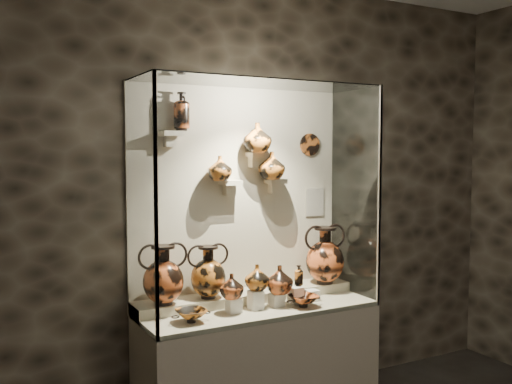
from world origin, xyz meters
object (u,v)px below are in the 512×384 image
ovoid_vase_a (220,168)px  amphora_mid (208,272)px  jug_c (279,280)px  kylix_left (191,315)px  lekythos_tall (182,109)px  jug_b (257,277)px  jug_a (231,286)px  kylix_right (303,300)px  amphora_right (325,255)px  ovoid_vase_c (272,166)px  lekythos_small (298,274)px  amphora_left (164,275)px  ovoid_vase_b (257,138)px

ovoid_vase_a → amphora_mid: bearing=-152.4°
jug_c → kylix_left: size_ratio=0.80×
lekythos_tall → jug_b: bearing=-30.5°
jug_a → kylix_right: size_ratio=0.66×
jug_a → lekythos_tall: lekythos_tall is taller
jug_a → jug_b: 0.21m
amphora_right → ovoid_vase_c: (-0.43, 0.08, 0.70)m
amphora_mid → kylix_left: (-0.23, -0.26, -0.20)m
amphora_mid → jug_c: amphora_mid is taller
kylix_right → jug_c: bearing=154.9°
jug_a → jug_b: jug_b is taller
amphora_right → jug_b: 0.70m
lekythos_tall → jug_c: bearing=-25.2°
amphora_mid → ovoid_vase_a: ovoid_vase_a is taller
jug_c → amphora_right: bearing=27.0°
jug_b → lekythos_small: (0.34, 0.00, -0.01)m
amphora_left → lekythos_small: (0.97, -0.16, -0.07)m
jug_c → kylix_right: 0.22m
amphora_left → ovoid_vase_b: bearing=15.5°
amphora_right → jug_b: size_ratio=2.48×
kylix_right → ovoid_vase_c: (-0.06, 0.35, 0.94)m
jug_c → lekythos_small: 0.18m
ovoid_vase_c → lekythos_small: bearing=-90.3°
lekythos_small → ovoid_vase_c: size_ratio=0.83×
kylix_right → jug_b: bearing=168.0°
jug_c → kylix_right: size_ratio=0.78×
jug_c → lekythos_small: (0.18, 0.03, 0.02)m
ovoid_vase_b → ovoid_vase_c: bearing=-21.2°
amphora_right → kylix_right: bearing=-162.9°
jug_c → lekythos_tall: (-0.61, 0.29, 1.20)m
amphora_mid → lekythos_tall: bearing=166.5°
lekythos_small → amphora_left: bearing=147.3°
jug_c → kylix_left: bearing=-167.0°
amphora_right → jug_b: amphora_right is taller
kylix_left → ovoid_vase_a: (0.36, 0.32, 0.93)m
lekythos_small → ovoid_vase_c: 0.82m
jug_c → kylix_right: jug_c is taller
amphora_right → ovoid_vase_c: bearing=150.8°
jug_b → amphora_right: bearing=23.5°
lekythos_small → lekythos_tall: size_ratio=0.57×
kylix_right → ovoid_vase_c: bearing=109.8°
kylix_left → ovoid_vase_c: 1.26m
lekythos_small → amphora_mid: bearing=141.4°
amphora_left → ovoid_vase_a: 0.84m
jug_c → jug_a: bearing=-172.0°
jug_b → ovoid_vase_c: bearing=53.8°
amphora_left → ovoid_vase_a: size_ratio=2.26×
amphora_mid → amphora_left: bearing=-161.0°
ovoid_vase_b → ovoid_vase_c: ovoid_vase_b is taller
amphora_right → ovoid_vase_b: 1.06m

